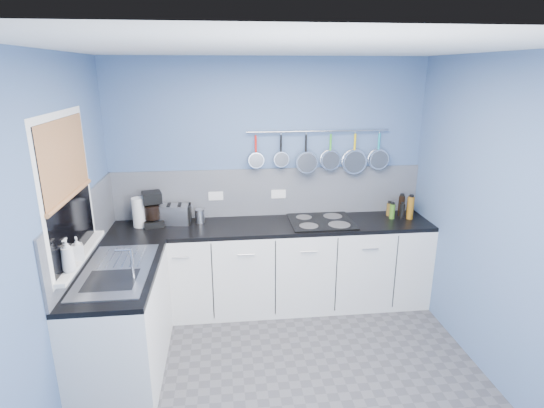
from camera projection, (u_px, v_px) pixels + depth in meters
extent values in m
cube|color=#47474C|center=(289.00, 383.00, 3.44)|extent=(3.20, 3.00, 0.02)
cube|color=white|center=(293.00, 46.00, 2.69)|extent=(3.20, 3.00, 0.02)
cube|color=#4A6593|center=(269.00, 182.00, 4.49)|extent=(3.20, 0.02, 2.50)
cube|color=#4A6593|center=(352.00, 380.00, 1.63)|extent=(3.20, 0.02, 2.50)
cube|color=#4A6593|center=(53.00, 245.00, 2.89)|extent=(0.02, 3.00, 2.50)
cube|color=#4A6593|center=(503.00, 226.00, 3.23)|extent=(0.02, 3.00, 2.50)
cube|color=gray|center=(269.00, 192.00, 4.50)|extent=(3.20, 0.02, 0.50)
cube|color=gray|center=(85.00, 228.00, 3.49)|extent=(0.02, 1.80, 0.50)
cube|color=silver|center=(272.00, 267.00, 4.44)|extent=(3.20, 0.60, 0.86)
cube|color=black|center=(272.00, 226.00, 4.31)|extent=(3.20, 0.60, 0.04)
cube|color=silver|center=(123.00, 324.00, 3.45)|extent=(0.60, 1.20, 0.86)
cube|color=black|center=(117.00, 273.00, 3.32)|extent=(0.60, 1.20, 0.04)
cube|color=white|center=(67.00, 190.00, 3.09)|extent=(0.01, 1.00, 1.10)
cube|color=black|center=(68.00, 190.00, 3.09)|extent=(0.01, 0.90, 1.00)
cube|color=#AD7A53|center=(65.00, 159.00, 3.02)|extent=(0.01, 0.90, 0.55)
cube|color=white|center=(81.00, 256.00, 3.24)|extent=(0.10, 0.98, 0.03)
cube|color=silver|center=(117.00, 270.00, 3.31)|extent=(0.50, 0.95, 0.01)
cube|color=white|center=(216.00, 196.00, 4.44)|extent=(0.15, 0.01, 0.09)
cube|color=white|center=(278.00, 194.00, 4.51)|extent=(0.15, 0.01, 0.09)
cylinder|color=silver|center=(319.00, 131.00, 4.33)|extent=(1.45, 0.02, 0.02)
imported|color=white|center=(67.00, 255.00, 2.92)|extent=(0.10, 0.10, 0.24)
imported|color=white|center=(77.00, 248.00, 3.12)|extent=(0.10, 0.10, 0.17)
cylinder|color=white|center=(139.00, 212.00, 4.20)|extent=(0.14, 0.14, 0.29)
cube|color=silver|center=(175.00, 214.00, 4.30)|extent=(0.32, 0.21, 0.19)
cylinder|color=silver|center=(200.00, 216.00, 4.33)|extent=(0.12, 0.12, 0.14)
cube|color=black|center=(321.00, 221.00, 4.36)|extent=(0.63, 0.56, 0.01)
cylinder|color=brown|center=(409.00, 207.00, 4.53)|extent=(0.05, 0.05, 0.20)
cylinder|color=black|center=(401.00, 206.00, 4.53)|extent=(0.07, 0.07, 0.22)
cylinder|color=brown|center=(389.00, 209.00, 4.54)|extent=(0.06, 0.06, 0.13)
cylinder|color=#8C5914|center=(410.00, 208.00, 4.43)|extent=(0.07, 0.07, 0.23)
cylinder|color=black|center=(402.00, 211.00, 4.45)|extent=(0.05, 0.05, 0.15)
cylinder|color=#3F721E|center=(392.00, 211.00, 4.44)|extent=(0.05, 0.05, 0.15)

